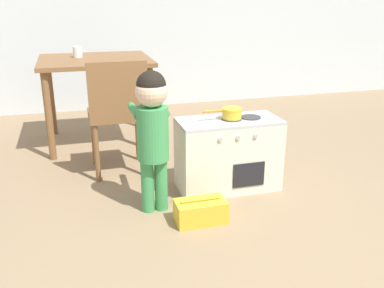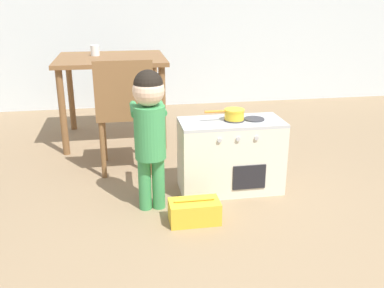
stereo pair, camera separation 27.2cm
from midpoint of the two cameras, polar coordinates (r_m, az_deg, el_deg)
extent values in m
plane|color=#8E7556|center=(2.14, 6.06, -17.16)|extent=(16.00, 16.00, 0.00)
cube|color=silver|center=(2.89, 2.17, -1.61)|extent=(0.68, 0.32, 0.47)
cube|color=#B7BABC|center=(2.81, 2.23, 3.04)|extent=(0.68, 0.32, 0.02)
cylinder|color=#38383D|center=(2.81, 2.57, 3.34)|extent=(0.13, 0.13, 0.01)
cylinder|color=#38383D|center=(2.86, 5.16, 3.54)|extent=(0.13, 0.13, 0.01)
cube|color=black|center=(2.80, 4.85, -4.17)|extent=(0.22, 0.01, 0.16)
cylinder|color=#B2B2B7|center=(2.64, 0.89, 0.60)|extent=(0.03, 0.01, 0.03)
cylinder|color=#B2B2B7|center=(2.68, 3.32, 0.83)|extent=(0.03, 0.01, 0.03)
cylinder|color=#B2B2B7|center=(2.72, 5.69, 1.05)|extent=(0.03, 0.01, 0.03)
cylinder|color=yellow|center=(2.80, 2.58, 4.09)|extent=(0.13, 0.13, 0.07)
cylinder|color=yellow|center=(2.79, 2.59, 4.66)|extent=(0.13, 0.13, 0.01)
cylinder|color=orange|center=(2.76, 0.01, 4.38)|extent=(0.13, 0.02, 0.02)
cylinder|color=#3D9351|center=(2.63, -8.91, -5.58)|extent=(0.08, 0.08, 0.34)
cylinder|color=#3D9351|center=(2.64, -7.10, -5.39)|extent=(0.08, 0.08, 0.34)
cylinder|color=#3D9351|center=(2.52, -8.35, 1.31)|extent=(0.19, 0.19, 0.32)
sphere|color=beige|center=(2.45, -8.64, 6.94)|extent=(0.19, 0.19, 0.19)
sphere|color=black|center=(2.44, -8.68, 7.68)|extent=(0.17, 0.17, 0.17)
cylinder|color=#3D9351|center=(2.60, -10.70, 4.34)|extent=(0.04, 0.25, 0.04)
cylinder|color=#3D9351|center=(2.62, -7.03, 4.64)|extent=(0.04, 0.25, 0.04)
cube|color=gold|center=(2.53, -1.96, -9.03)|extent=(0.30, 0.16, 0.13)
cylinder|color=gold|center=(2.49, -1.98, -7.49)|extent=(0.24, 0.02, 0.02)
cube|color=brown|center=(3.84, -14.86, 10.71)|extent=(0.93, 0.83, 0.03)
cylinder|color=brown|center=(3.58, -20.65, 3.37)|extent=(0.06, 0.06, 0.71)
cylinder|color=brown|center=(3.60, -7.69, 4.54)|extent=(0.06, 0.06, 0.71)
cylinder|color=brown|center=(4.26, -20.05, 5.89)|extent=(0.06, 0.06, 0.71)
cylinder|color=brown|center=(4.28, -9.12, 6.87)|extent=(0.06, 0.06, 0.71)
cube|color=brown|center=(3.19, -12.43, 3.86)|extent=(0.40, 0.40, 0.03)
cube|color=brown|center=(2.96, -12.46, 6.88)|extent=(0.40, 0.02, 0.40)
cylinder|color=brown|center=(3.09, -15.05, -1.29)|extent=(0.04, 0.04, 0.42)
cylinder|color=brown|center=(3.11, -8.76, -0.71)|extent=(0.04, 0.04, 0.42)
cylinder|color=brown|center=(3.42, -15.22, 0.68)|extent=(0.04, 0.04, 0.42)
cylinder|color=brown|center=(3.43, -9.52, 1.20)|extent=(0.04, 0.04, 0.42)
cylinder|color=white|center=(3.93, -16.99, 11.64)|extent=(0.08, 0.08, 0.09)
camera|label=1|loc=(0.14, -92.86, -1.02)|focal=40.00mm
camera|label=2|loc=(0.14, 87.14, 1.02)|focal=40.00mm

